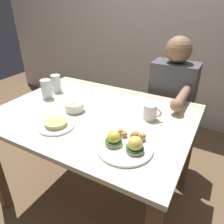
% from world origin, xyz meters
% --- Properties ---
extents(ground_plane, '(6.00, 6.00, 0.00)m').
position_xyz_m(ground_plane, '(0.00, 0.00, 0.00)').
color(ground_plane, brown).
extents(back_wall, '(4.80, 0.10, 2.60)m').
position_xyz_m(back_wall, '(0.00, 1.50, 1.30)').
color(back_wall, silver).
rests_on(back_wall, ground_plane).
extents(dining_table, '(1.20, 0.90, 0.74)m').
position_xyz_m(dining_table, '(0.00, 0.00, 0.63)').
color(dining_table, beige).
rests_on(dining_table, ground_plane).
extents(eggs_benedict_plate, '(0.27, 0.27, 0.09)m').
position_xyz_m(eggs_benedict_plate, '(0.33, -0.23, 0.77)').
color(eggs_benedict_plate, white).
rests_on(eggs_benedict_plate, dining_table).
extents(fruit_bowl, '(0.12, 0.12, 0.06)m').
position_xyz_m(fruit_bowl, '(-0.12, -0.04, 0.77)').
color(fruit_bowl, white).
rests_on(fruit_bowl, dining_table).
extents(coffee_mug, '(0.11, 0.08, 0.09)m').
position_xyz_m(coffee_mug, '(0.33, 0.10, 0.79)').
color(coffee_mug, white).
rests_on(coffee_mug, dining_table).
extents(fork, '(0.08, 0.15, 0.00)m').
position_xyz_m(fork, '(-0.17, 0.20, 0.74)').
color(fork, silver).
rests_on(fork, dining_table).
extents(water_glass_near, '(0.07, 0.07, 0.14)m').
position_xyz_m(water_glass_near, '(-0.41, 0.03, 0.80)').
color(water_glass_near, silver).
rests_on(water_glass_near, dining_table).
extents(water_glass_far, '(0.07, 0.07, 0.13)m').
position_xyz_m(water_glass_far, '(-0.43, 0.15, 0.80)').
color(water_glass_far, silver).
rests_on(water_glass_far, dining_table).
extents(side_plate, '(0.20, 0.20, 0.04)m').
position_xyz_m(side_plate, '(-0.09, -0.24, 0.75)').
color(side_plate, white).
rests_on(side_plate, dining_table).
extents(diner_person, '(0.34, 0.54, 1.14)m').
position_xyz_m(diner_person, '(0.34, 0.60, 0.65)').
color(diner_person, '#33333D').
rests_on(diner_person, ground_plane).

